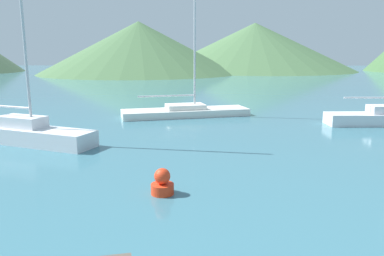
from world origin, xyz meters
TOP-DOWN VIEW (x-y plane):
  - sailboat_inner at (-1.21, 23.89)m, footprint 8.47×4.26m
  - sailboat_outer at (-8.37, 16.41)m, footprint 7.27×3.97m
  - buoy_marker at (-1.40, 10.17)m, footprint 0.68×0.68m
  - hill_central at (-12.19, 74.78)m, footprint 38.93×38.93m
  - hill_east at (12.45, 88.34)m, footprint 45.24×45.24m

SIDE VIEW (x-z plane):
  - buoy_marker at x=-1.40m, z-range -0.07..0.71m
  - sailboat_inner at x=-1.21m, z-range -4.24..4.92m
  - sailboat_outer at x=-8.37m, z-range -5.13..6.21m
  - hill_central at x=-12.19m, z-range 0.00..10.02m
  - hill_east at x=12.45m, z-range 0.00..10.72m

